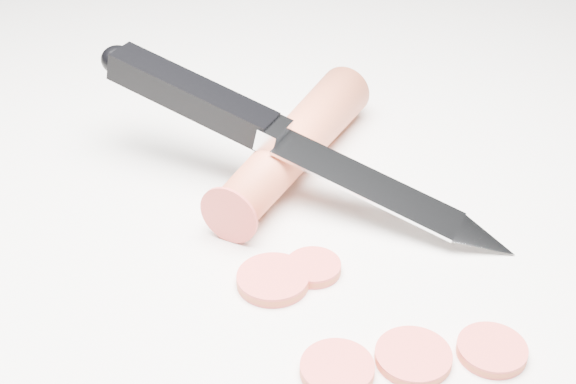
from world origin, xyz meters
name	(u,v)px	position (x,y,z in m)	size (l,w,h in m)	color
ground	(325,254)	(0.00, 0.00, 0.00)	(2.40, 2.40, 0.00)	silver
carrot	(294,145)	(0.01, 0.09, 0.02)	(0.03, 0.03, 0.18)	#D85635
carrot_slice_0	(492,350)	(0.05, -0.10, 0.00)	(0.04, 0.04, 0.01)	#D23D36
carrot_slice_1	(313,267)	(-0.01, -0.01, 0.00)	(0.03, 0.03, 0.01)	#D23D36
carrot_slice_2	(337,369)	(-0.03, -0.09, 0.00)	(0.04, 0.04, 0.01)	#D23D36
carrot_slice_3	(273,280)	(-0.04, -0.02, 0.00)	(0.04, 0.04, 0.01)	#D23D36
carrot_slice_4	(413,356)	(0.01, -0.09, 0.00)	(0.04, 0.04, 0.01)	#D23D36
kitchen_knife	(297,140)	(0.00, 0.07, 0.04)	(0.23, 0.22, 0.08)	silver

